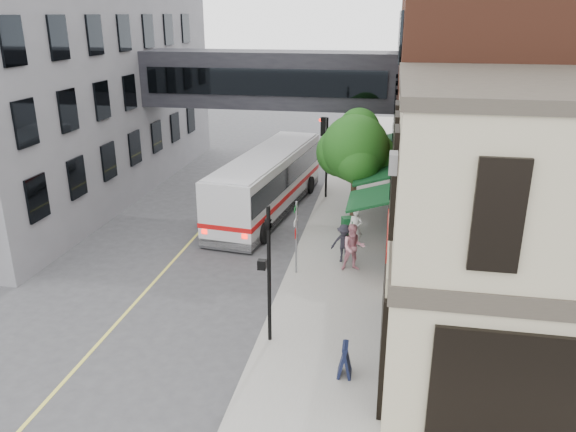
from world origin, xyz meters
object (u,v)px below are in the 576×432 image
at_px(bus, 268,180).
at_px(newspaper_box, 347,227).
at_px(pedestrian_a, 355,228).
at_px(sandwich_board, 345,360).
at_px(pedestrian_c, 344,243).
at_px(pedestrian_b, 353,247).

xyz_separation_m(bus, newspaper_box, (4.47, -3.29, -1.09)).
distance_m(pedestrian_a, newspaper_box, 1.08).
relative_size(newspaper_box, sandwich_board, 0.98).
bearing_deg(newspaper_box, pedestrian_c, -109.26).
bearing_deg(bus, pedestrian_b, -53.46).
height_order(pedestrian_a, pedestrian_c, pedestrian_a).
bearing_deg(sandwich_board, newspaper_box, 93.22).
distance_m(bus, pedestrian_c, 7.55).
bearing_deg(pedestrian_a, pedestrian_b, -73.85).
xyz_separation_m(bus, pedestrian_c, (4.54, -5.99, -0.77)).
bearing_deg(bus, sandwich_board, -69.14).
xyz_separation_m(pedestrian_b, newspaper_box, (-0.51, 3.42, -0.48)).
height_order(pedestrian_c, newspaper_box, pedestrian_c).
height_order(pedestrian_b, sandwich_board, pedestrian_b).
xyz_separation_m(pedestrian_c, newspaper_box, (-0.07, 2.70, -0.33)).
bearing_deg(bus, pedestrian_a, -40.75).
xyz_separation_m(pedestrian_c, sandwich_board, (0.73, -7.84, -0.32)).
height_order(pedestrian_a, pedestrian_b, pedestrian_b).
distance_m(pedestrian_c, newspaper_box, 2.72).
relative_size(bus, newspaper_box, 11.85).
height_order(bus, pedestrian_a, bus).
xyz_separation_m(pedestrian_a, newspaper_box, (-0.42, 0.92, -0.37)).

